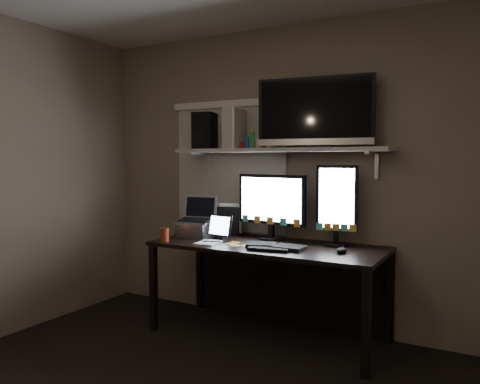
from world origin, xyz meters
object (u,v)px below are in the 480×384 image
Objects in this scene: monitor_portrait at (337,205)px; mouse at (342,250)px; desk at (274,264)px; tv at (315,113)px; game_console at (235,129)px; tablet at (221,227)px; speaker at (205,131)px; monitor_landscape at (271,206)px; cup at (164,235)px; laptop at (194,217)px; keyboard at (275,246)px.

mouse is (0.12, -0.25, -0.29)m from monitor_portrait.
desk is 0.70m from monitor_portrait.
tv reaches higher than game_console.
tablet reaches higher than mouse.
game_console is 0.34m from speaker.
monitor_landscape is 0.90m from cup.
tablet is 1.19m from tv.
tv reaches higher than speaker.
mouse is at bearing 9.67° from cup.
monitor_portrait is at bearing -8.49° from tv.
mouse is 1.04m from tablet.
laptop is (-0.71, -0.09, 0.34)m from desk.
keyboard is 0.49m from mouse.
monitor_portrait reaches higher than desk.
monitor_portrait is 5.76× the size of mouse.
tv is (-0.30, 0.25, 1.00)m from mouse.
speaker is (-0.85, 0.35, 0.90)m from keyboard.
game_console is at bearing 84.91° from tablet.
cup reaches higher than keyboard.
cup is 1.06m from game_console.
monitor_landscape is 0.72m from game_console.
speaker reaches higher than laptop.
game_console reaches higher than keyboard.
tv is 2.71× the size of game_console.
cup is (-0.90, -0.17, 0.04)m from keyboard.
keyboard reaches higher than desk.
game_console is (-0.32, -0.03, 0.64)m from monitor_landscape.
tablet is (-1.04, 0.06, 0.08)m from mouse.
keyboard is at bearing -39.37° from game_console.
tablet is 2.20× the size of cup.
laptop reaches higher than mouse.
tv is (0.37, -0.01, 0.74)m from monitor_landscape.
laptop is (-1.20, -0.17, -0.15)m from monitor_portrait.
tablet reaches higher than cup.
keyboard is at bearing 10.59° from cup.
desk is 0.33m from keyboard.
keyboard is at bearing -62.87° from desk.
tablet reaches higher than desk.
laptop is 3.12× the size of cup.
tv reaches higher than desk.
mouse is 0.46× the size of tablet.
game_console is at bearing 174.68° from tv.
speaker is at bearing -173.91° from monitor_landscape.
game_console is (0.04, 0.17, 0.81)m from tablet.
game_console reaches higher than laptop.
keyboard is 1.07m from tv.
speaker reaches higher than tablet.
keyboard is 4.20× the size of mouse.
speaker is (-1.22, 0.03, 0.60)m from monitor_portrait.
keyboard is 0.86m from laptop.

